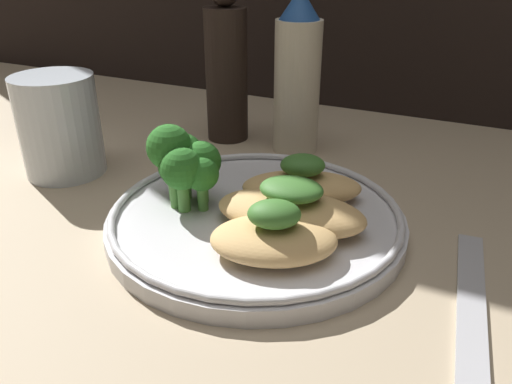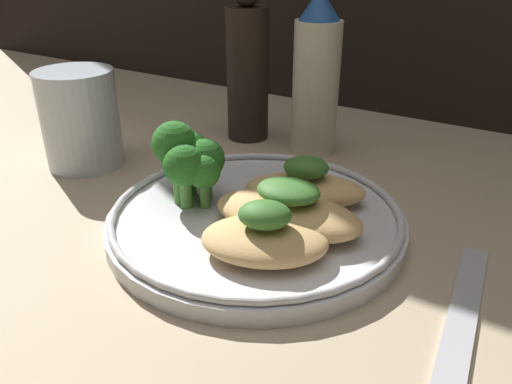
{
  "view_description": "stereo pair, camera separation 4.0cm",
  "coord_description": "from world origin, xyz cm",
  "px_view_note": "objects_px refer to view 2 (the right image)",
  "views": [
    {
      "loc": [
        15.48,
        -32.56,
        21.6
      ],
      "look_at": [
        0.0,
        0.0,
        3.4
      ],
      "focal_mm": 35.0,
      "sensor_mm": 36.0,
      "label": 1
    },
    {
      "loc": [
        19.02,
        -30.62,
        21.6
      ],
      "look_at": [
        0.0,
        0.0,
        3.4
      ],
      "focal_mm": 35.0,
      "sensor_mm": 36.0,
      "label": 2
    }
  ],
  "objects_px": {
    "sauce_bottle": "(316,78)",
    "drinking_glass": "(80,119)",
    "pepper_grinder": "(248,69)",
    "broccoli_bunch": "(188,158)",
    "plate": "(256,218)"
  },
  "relations": [
    {
      "from": "drinking_glass",
      "to": "pepper_grinder",
      "type": "bearing_deg",
      "value": 57.49
    },
    {
      "from": "sauce_bottle",
      "to": "drinking_glass",
      "type": "distance_m",
      "value": 0.25
    },
    {
      "from": "pepper_grinder",
      "to": "drinking_glass",
      "type": "height_order",
      "value": "pepper_grinder"
    },
    {
      "from": "broccoli_bunch",
      "to": "pepper_grinder",
      "type": "distance_m",
      "value": 0.2
    },
    {
      "from": "pepper_grinder",
      "to": "broccoli_bunch",
      "type": "bearing_deg",
      "value": -71.84
    },
    {
      "from": "drinking_glass",
      "to": "sauce_bottle",
      "type": "bearing_deg",
      "value": 40.32
    },
    {
      "from": "sauce_bottle",
      "to": "drinking_glass",
      "type": "xyz_separation_m",
      "value": [
        -0.19,
        -0.16,
        -0.03
      ]
    },
    {
      "from": "broccoli_bunch",
      "to": "drinking_glass",
      "type": "relative_size",
      "value": 0.68
    },
    {
      "from": "plate",
      "to": "drinking_glass",
      "type": "distance_m",
      "value": 0.23
    },
    {
      "from": "plate",
      "to": "pepper_grinder",
      "type": "relative_size",
      "value": 1.34
    },
    {
      "from": "broccoli_bunch",
      "to": "plate",
      "type": "bearing_deg",
      "value": 8.34
    },
    {
      "from": "plate",
      "to": "drinking_glass",
      "type": "relative_size",
      "value": 2.43
    },
    {
      "from": "plate",
      "to": "pepper_grinder",
      "type": "bearing_deg",
      "value": 124.39
    },
    {
      "from": "broccoli_bunch",
      "to": "pepper_grinder",
      "type": "height_order",
      "value": "pepper_grinder"
    },
    {
      "from": "sauce_bottle",
      "to": "pepper_grinder",
      "type": "height_order",
      "value": "pepper_grinder"
    }
  ]
}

